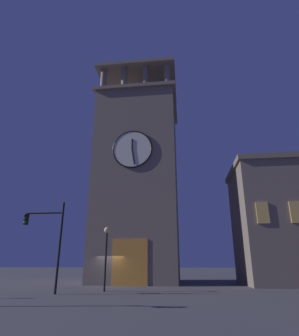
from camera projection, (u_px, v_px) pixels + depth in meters
ground_plane at (109, 286)px, 24.66m from camera, size 200.00×200.00×0.00m
clocktower at (139, 182)px, 31.86m from camera, size 9.15×9.35×26.90m
traffic_signal_mid at (49, 234)px, 19.24m from camera, size 2.85×0.41×5.97m
street_lamp at (106, 245)px, 20.68m from camera, size 0.44×0.44×4.47m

